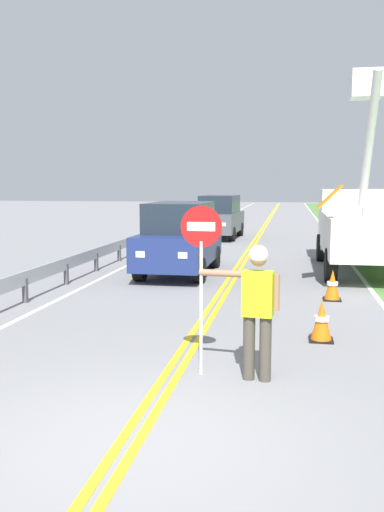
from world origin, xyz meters
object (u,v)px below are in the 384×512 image
at_px(flagger_worker, 257,304).
at_px(oncoming_suv_nearest, 180,238).
at_px(stop_sign_paddle, 201,252).
at_px(traffic_cone_lead, 322,321).
at_px(traffic_cone_mid, 332,286).
at_px(utility_bucket_truck, 360,223).
at_px(oncoming_suv_second, 220,217).

distance_m(flagger_worker, oncoming_suv_nearest, 8.97).
xyz_separation_m(stop_sign_paddle, oncoming_suv_nearest, (-1.99, 8.45, -0.65)).
distance_m(oncoming_suv_nearest, traffic_cone_lead, 7.50).
distance_m(flagger_worker, traffic_cone_lead, 2.39).
relative_size(oncoming_suv_nearest, traffic_cone_lead, 6.61).
xyz_separation_m(stop_sign_paddle, traffic_cone_mid, (2.15, 5.38, -1.37)).
distance_m(stop_sign_paddle, traffic_cone_mid, 5.96).
distance_m(utility_bucket_truck, oncoming_suv_nearest, 5.63).
height_order(utility_bucket_truck, oncoming_suv_second, utility_bucket_truck).
distance_m(flagger_worker, stop_sign_paddle, 1.02).
height_order(flagger_worker, traffic_cone_lead, flagger_worker).
distance_m(stop_sign_paddle, oncoming_suv_second, 19.65).
distance_m(utility_bucket_truck, oncoming_suv_second, 10.74).
xyz_separation_m(flagger_worker, oncoming_suv_nearest, (-2.75, 8.54, 0.01)).
distance_m(utility_bucket_truck, traffic_cone_mid, 5.18).
bearing_deg(utility_bucket_truck, oncoming_suv_second, 121.00).
bearing_deg(oncoming_suv_second, stop_sign_paddle, -83.50).
height_order(traffic_cone_lead, traffic_cone_mid, same).
bearing_deg(oncoming_suv_second, oncoming_suv_nearest, -88.80).
height_order(stop_sign_paddle, traffic_cone_mid, stop_sign_paddle).
distance_m(oncoming_suv_second, traffic_cone_lead, 17.99).
xyz_separation_m(utility_bucket_truck, traffic_cone_mid, (-1.15, -4.93, -1.09)).
bearing_deg(utility_bucket_truck, oncoming_suv_nearest, -160.67).
relative_size(flagger_worker, traffic_cone_mid, 2.61).
xyz_separation_m(flagger_worker, oncoming_suv_second, (-2.99, 19.60, 0.01)).
height_order(stop_sign_paddle, traffic_cone_lead, stop_sign_paddle).
height_order(stop_sign_paddle, oncoming_suv_nearest, stop_sign_paddle).
xyz_separation_m(flagger_worker, traffic_cone_mid, (1.39, 5.47, -0.71)).
distance_m(oncoming_suv_nearest, traffic_cone_mid, 5.21).
bearing_deg(stop_sign_paddle, oncoming_suv_nearest, 103.25).
distance_m(flagger_worker, traffic_cone_mid, 5.69).
xyz_separation_m(oncoming_suv_second, traffic_cone_mid, (4.38, -14.13, -0.72)).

